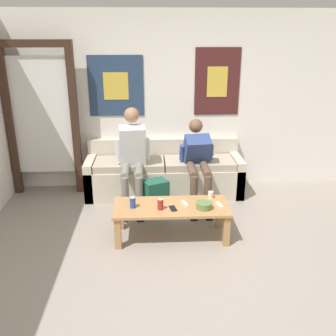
# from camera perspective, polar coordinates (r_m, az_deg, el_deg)

# --- Properties ---
(ground_plane) EXTENTS (18.00, 18.00, 0.00)m
(ground_plane) POSITION_cam_1_polar(r_m,az_deg,el_deg) (3.82, 3.68, -15.83)
(ground_plane) COLOR gray
(wall_back) EXTENTS (10.00, 0.07, 2.55)m
(wall_back) POSITION_cam_1_polar(r_m,az_deg,el_deg) (5.54, 1.20, 10.02)
(wall_back) COLOR white
(wall_back) RESTS_ON ground_plane
(door_frame) EXTENTS (1.00, 0.10, 2.15)m
(door_frame) POSITION_cam_1_polar(r_m,az_deg,el_deg) (5.54, -18.72, 8.13)
(door_frame) COLOR #382319
(door_frame) RESTS_ON ground_plane
(couch) EXTENTS (2.23, 0.69, 0.75)m
(couch) POSITION_cam_1_polar(r_m,az_deg,el_deg) (5.45, -0.59, -0.96)
(couch) COLOR beige
(couch) RESTS_ON ground_plane
(coffee_table) EXTENTS (1.30, 0.55, 0.39)m
(coffee_table) POSITION_cam_1_polar(r_m,az_deg,el_deg) (4.27, 0.51, -6.55)
(coffee_table) COLOR #B27F4C
(coffee_table) RESTS_ON ground_plane
(person_seated_adult) EXTENTS (0.47, 0.83, 1.31)m
(person_seated_adult) POSITION_cam_1_polar(r_m,az_deg,el_deg) (4.97, -5.47, 2.06)
(person_seated_adult) COLOR gray
(person_seated_adult) RESTS_ON ground_plane
(person_seated_teen) EXTENTS (0.47, 0.97, 1.11)m
(person_seated_teen) POSITION_cam_1_polar(r_m,az_deg,el_deg) (5.05, 4.54, 1.31)
(person_seated_teen) COLOR brown
(person_seated_teen) RESTS_ON ground_plane
(backpack) EXTENTS (0.36, 0.33, 0.46)m
(backpack) POSITION_cam_1_polar(r_m,az_deg,el_deg) (4.84, -1.84, -4.64)
(backpack) COLOR #1E5642
(backpack) RESTS_ON ground_plane
(ceramic_bowl) EXTENTS (0.18, 0.18, 0.08)m
(ceramic_bowl) POSITION_cam_1_polar(r_m,az_deg,el_deg) (4.18, 5.52, -5.61)
(ceramic_bowl) COLOR #607F47
(ceramic_bowl) RESTS_ON coffee_table
(pillar_candle) EXTENTS (0.06, 0.06, 0.09)m
(pillar_candle) POSITION_cam_1_polar(r_m,az_deg,el_deg) (4.45, 6.54, -4.06)
(pillar_candle) COLOR silver
(pillar_candle) RESTS_ON coffee_table
(drink_can_blue) EXTENTS (0.07, 0.07, 0.12)m
(drink_can_blue) POSITION_cam_1_polar(r_m,az_deg,el_deg) (4.19, -5.40, -5.25)
(drink_can_blue) COLOR #28479E
(drink_can_blue) RESTS_ON coffee_table
(drink_can_red) EXTENTS (0.07, 0.07, 0.12)m
(drink_can_red) POSITION_cam_1_polar(r_m,az_deg,el_deg) (4.13, -1.17, -5.54)
(drink_can_red) COLOR maroon
(drink_can_red) RESTS_ON coffee_table
(game_controller_near_left) EXTENTS (0.07, 0.15, 0.03)m
(game_controller_near_left) POSITION_cam_1_polar(r_m,az_deg,el_deg) (4.27, 7.86, -5.58)
(game_controller_near_left) COLOR white
(game_controller_near_left) RESTS_ON coffee_table
(game_controller_near_right) EXTENTS (0.07, 0.15, 0.03)m
(game_controller_near_right) POSITION_cam_1_polar(r_m,az_deg,el_deg) (4.27, 2.57, -5.43)
(game_controller_near_right) COLOR white
(game_controller_near_right) RESTS_ON coffee_table
(cell_phone) EXTENTS (0.09, 0.15, 0.01)m
(cell_phone) POSITION_cam_1_polar(r_m,az_deg,el_deg) (4.17, 0.75, -6.17)
(cell_phone) COLOR black
(cell_phone) RESTS_ON coffee_table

